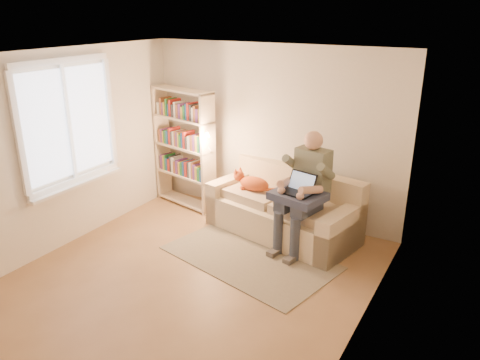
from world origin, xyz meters
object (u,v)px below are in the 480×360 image
Objects in this scene: person at (305,185)px; bookshelf at (184,142)px; sofa at (284,211)px; cat at (250,182)px; laptop at (302,189)px.

bookshelf is (-2.24, 0.40, 0.17)m from person.
sofa is at bearing 7.20° from bookshelf.
person reaches higher than sofa.
bookshelf is at bearing -178.23° from person.
cat is (-0.53, -0.03, 0.36)m from sofa.
laptop is (0.42, -0.41, 0.57)m from sofa.
cat is at bearing 178.58° from person.
person is at bearing 108.50° from laptop.
person is (0.41, -0.25, 0.56)m from sofa.
cat is 1.57× the size of laptop.
cat is (-0.94, 0.22, -0.20)m from person.
person is 3.57× the size of laptop.
sofa is 1.20× the size of bookshelf.
sofa is 5.13× the size of laptop.
person is at bearing -19.56° from sofa.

